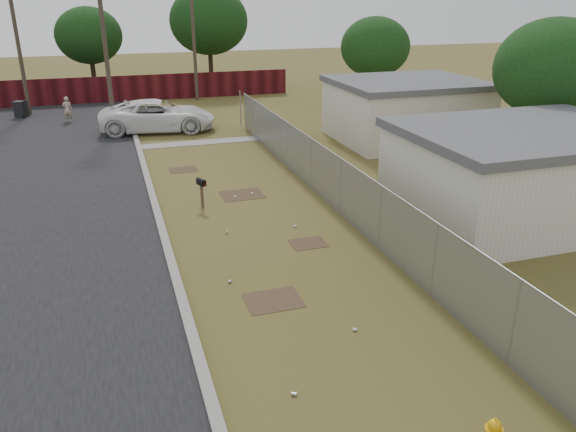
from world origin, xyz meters
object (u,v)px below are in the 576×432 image
object	(u,v)px
pickup_truck	(158,116)
pedestrian	(68,109)
mailbox	(201,185)
trash_bin	(20,109)

from	to	relation	value
pickup_truck	pedestrian	size ratio (longest dim) A/B	4.15
pickup_truck	pedestrian	bearing A→B (deg)	57.83
pickup_truck	mailbox	bearing A→B (deg)	-170.99
mailbox	trash_bin	xyz separation A→B (m)	(-8.04, 19.20, -0.36)
pickup_truck	pedestrian	xyz separation A→B (m)	(-4.89, 4.10, -0.12)
pickup_truck	trash_bin	world-z (taller)	pickup_truck
trash_bin	pickup_truck	bearing A→B (deg)	-39.53
mailbox	pedestrian	xyz separation A→B (m)	(-5.16, 16.89, -0.12)
mailbox	trash_bin	distance (m)	20.82
pedestrian	trash_bin	distance (m)	3.70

